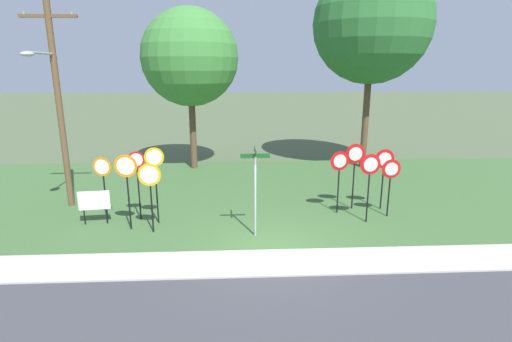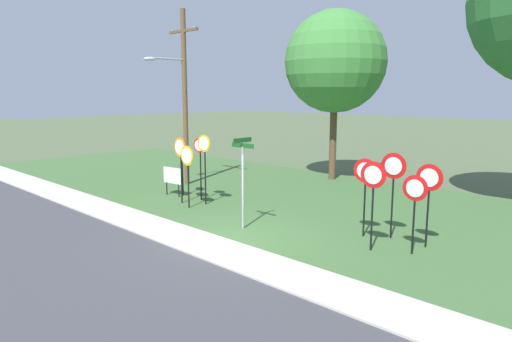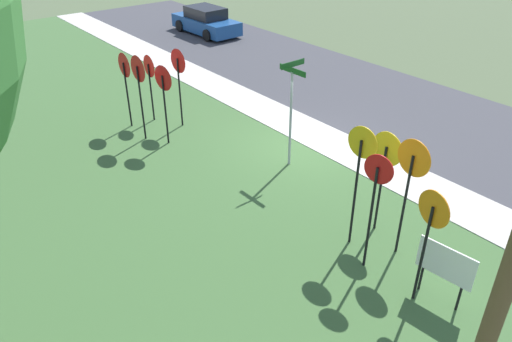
# 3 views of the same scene
# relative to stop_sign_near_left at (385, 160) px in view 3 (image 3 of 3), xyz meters

# --- Properties ---
(ground_plane) EXTENTS (160.00, 160.00, 0.00)m
(ground_plane) POSITION_rel_stop_sign_near_left_xyz_m (4.00, -1.58, -1.83)
(ground_plane) COLOR #4C5B3D
(road_asphalt) EXTENTS (44.00, 6.40, 0.01)m
(road_asphalt) POSITION_rel_stop_sign_near_left_xyz_m (4.00, -6.38, -1.82)
(road_asphalt) COLOR #3D3D42
(road_asphalt) RESTS_ON ground_plane
(sidewalk_strip) EXTENTS (44.00, 1.60, 0.06)m
(sidewalk_strip) POSITION_rel_stop_sign_near_left_xyz_m (4.00, -2.38, -1.80)
(sidewalk_strip) COLOR #BCB7AD
(sidewalk_strip) RESTS_ON ground_plane
(grass_median) EXTENTS (44.00, 12.00, 0.04)m
(grass_median) POSITION_rel_stop_sign_near_left_xyz_m (4.00, 4.42, -1.81)
(grass_median) COLOR #3D6033
(grass_median) RESTS_ON ground_plane
(stop_sign_near_left) EXTENTS (0.77, 0.09, 2.45)m
(stop_sign_near_left) POSITION_rel_stop_sign_near_left_xyz_m (0.00, 0.00, 0.00)
(stop_sign_near_left) COLOR black
(stop_sign_near_left) RESTS_ON grass_median
(stop_sign_near_right) EXTENTS (0.78, 0.11, 2.69)m
(stop_sign_near_right) POSITION_rel_stop_sign_near_left_xyz_m (-0.83, 0.29, 0.19)
(stop_sign_near_right) COLOR black
(stop_sign_near_right) RESTS_ON grass_median
(stop_sign_far_left) EXTENTS (0.60, 0.14, 2.61)m
(stop_sign_far_left) POSITION_rel_stop_sign_near_left_xyz_m (-0.70, 1.19, 0.06)
(stop_sign_far_left) COLOR black
(stop_sign_far_left) RESTS_ON grass_median
(stop_sign_far_center) EXTENTS (0.69, 0.16, 2.42)m
(stop_sign_far_center) POSITION_rel_stop_sign_near_left_xyz_m (-1.92, 1.17, -0.04)
(stop_sign_far_center) COLOR black
(stop_sign_far_center) RESTS_ON grass_median
(stop_sign_far_right) EXTENTS (0.68, 0.12, 2.82)m
(stop_sign_far_right) POSITION_rel_stop_sign_near_left_xyz_m (0.02, 0.84, 0.25)
(stop_sign_far_right) COLOR black
(stop_sign_far_right) RESTS_ON grass_median
(yield_sign_near_left) EXTENTS (0.78, 0.11, 2.45)m
(yield_sign_near_left) POSITION_rel_stop_sign_near_left_xyz_m (8.67, 1.88, 0.04)
(yield_sign_near_left) COLOR black
(yield_sign_near_left) RESTS_ON grass_median
(yield_sign_near_right) EXTENTS (0.80, 0.11, 2.66)m
(yield_sign_near_right) POSITION_rel_stop_sign_near_left_xyz_m (7.53, 1.96, 0.21)
(yield_sign_near_right) COLOR black
(yield_sign_near_right) RESTS_ON grass_median
(yield_sign_far_left) EXTENTS (0.75, 0.17, 2.46)m
(yield_sign_far_left) POSITION_rel_stop_sign_near_left_xyz_m (6.82, 1.55, 0.05)
(yield_sign_far_left) COLOR black
(yield_sign_far_left) RESTS_ON grass_median
(yield_sign_far_right) EXTENTS (0.73, 0.10, 2.23)m
(yield_sign_far_right) POSITION_rel_stop_sign_near_left_xyz_m (8.64, 1.06, -0.13)
(yield_sign_far_right) COLOR black
(yield_sign_far_right) RESTS_ON grass_median
(yield_sign_center) EXTENTS (0.76, 0.12, 2.57)m
(yield_sign_center) POSITION_rel_stop_sign_near_left_xyz_m (7.65, 0.54, 0.13)
(yield_sign_center) COLOR black
(yield_sign_center) RESTS_ON grass_median
(street_name_post) EXTENTS (0.96, 0.82, 3.01)m
(street_name_post) POSITION_rel_stop_sign_near_left_xyz_m (3.51, -0.45, -0.00)
(street_name_post) COLOR #9EA0A8
(street_name_post) RESTS_ON grass_median
(notice_board) EXTENTS (1.10, 0.15, 1.25)m
(notice_board) POSITION_rel_stop_sign_near_left_xyz_m (-2.22, 0.87, -0.96)
(notice_board) COLOR black
(notice_board) RESTS_ON grass_median
(parked_sedan_distant) EXTENTS (4.24, 1.98, 1.39)m
(parked_sedan_distant) POSITION_rel_stop_sign_near_left_xyz_m (17.03, -6.61, -1.18)
(parked_sedan_distant) COLOR #1E4C8C
(parked_sedan_distant) RESTS_ON road_asphalt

